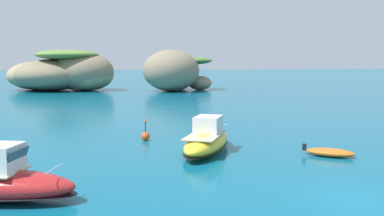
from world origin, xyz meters
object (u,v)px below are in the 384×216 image
Objects in this scene: islet_small at (175,71)px; dinghy_tender at (330,152)px; islet_large at (64,73)px; channel_buoy at (145,135)px; motorboat_yellow at (207,140)px.

dinghy_tender is (0.70, -50.23, -3.06)m from islet_small.
islet_small is at bearing -14.89° from islet_large.
islet_small is 5.59× the size of dinghy_tender.
islet_small is at bearing 78.56° from channel_buoy.
motorboat_yellow is 2.56× the size of dinghy_tender.
islet_large reaches higher than channel_buoy.
channel_buoy is (9.52, -48.52, -2.64)m from islet_large.
channel_buoy is at bearing -101.44° from islet_small.
channel_buoy is at bearing 127.73° from motorboat_yellow.
motorboat_yellow is (-5.65, -47.75, -2.61)m from islet_small.
islet_large reaches higher than islet_small.
channel_buoy is (-3.18, 4.11, -0.34)m from motorboat_yellow.
dinghy_tender is at bearing -34.64° from channel_buoy.
islet_large is at bearing 109.07° from dinghy_tender.
islet_small is 44.62m from channel_buoy.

